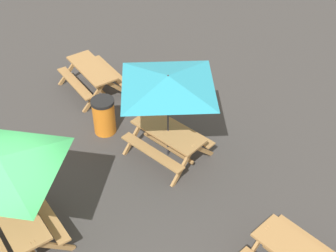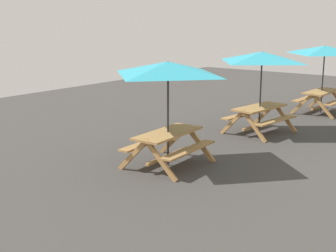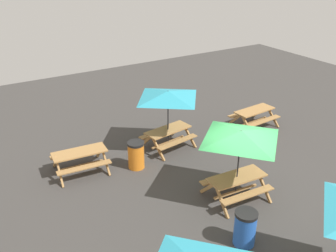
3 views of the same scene
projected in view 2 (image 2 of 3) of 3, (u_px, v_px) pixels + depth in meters
The scene contains 3 objects.
picnic_table_0 at pixel (325, 55), 15.75m from camera, with size 2.07×2.07×2.34m.
picnic_table_2 at pixel (168, 76), 9.93m from camera, with size 2.09×2.09×2.34m.
picnic_table_5 at pixel (262, 63), 12.89m from camera, with size 2.24×2.24×2.34m.
Camera 2 is at (11.78, 1.88, 3.18)m, focal length 50.00 mm.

